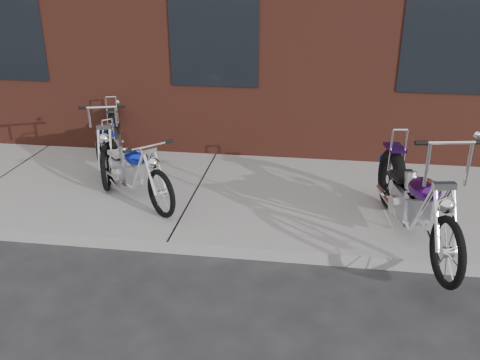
# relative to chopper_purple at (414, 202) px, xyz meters

# --- Properties ---
(ground) EXTENTS (120.00, 120.00, 0.00)m
(ground) POSITION_rel_chopper_purple_xyz_m (-2.76, -0.51, -0.60)
(ground) COLOR black
(ground) RESTS_ON ground
(sidewalk) EXTENTS (22.00, 3.00, 0.15)m
(sidewalk) POSITION_rel_chopper_purple_xyz_m (-2.76, 0.99, -0.53)
(sidewalk) COLOR #959595
(sidewalk) RESTS_ON ground
(chopper_purple) EXTENTS (0.71, 2.48, 1.40)m
(chopper_purple) POSITION_rel_chopper_purple_xyz_m (0.00, 0.00, 0.00)
(chopper_purple) COLOR black
(chopper_purple) RESTS_ON sidewalk
(chopper_blue) EXTENTS (1.63, 1.56, 0.94)m
(chopper_blue) POSITION_rel_chopper_purple_xyz_m (-3.58, 0.68, -0.06)
(chopper_blue) COLOR black
(chopper_blue) RESTS_ON sidewalk
(chopper_third) EXTENTS (0.81, 2.19, 1.14)m
(chopper_third) POSITION_rel_chopper_purple_xyz_m (-4.23, 1.63, -0.05)
(chopper_third) COLOR black
(chopper_third) RESTS_ON sidewalk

